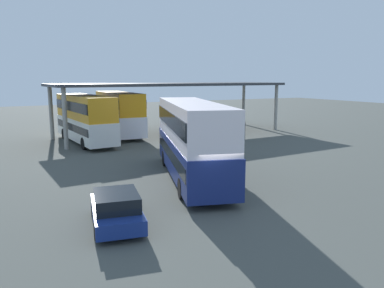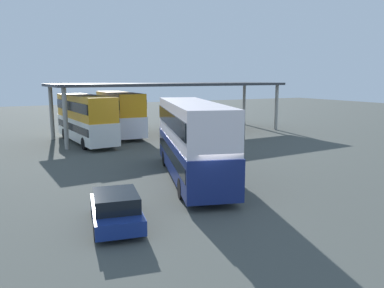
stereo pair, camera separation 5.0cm
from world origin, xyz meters
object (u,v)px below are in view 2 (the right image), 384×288
Objects in this scene: parked_hatchback at (116,209)px; double_decker_near_canopy at (85,117)px; double_decker_mid_row at (119,112)px; double_decker_main at (192,137)px.

double_decker_near_canopy is at bearing 1.72° from parked_hatchback.
double_decker_mid_row is at bearing -57.53° from double_decker_near_canopy.
parked_hatchback is (-5.73, -4.76, -1.69)m from double_decker_main.
double_decker_main reaches higher than parked_hatchback.
double_decker_mid_row is (3.89, 2.97, 0.04)m from double_decker_near_canopy.
double_decker_near_canopy is 1.02× the size of double_decker_mid_row.
parked_hatchback is at bearing 166.61° from double_decker_near_canopy.
double_decker_main is at bearing 178.33° from double_decker_mid_row.
double_decker_mid_row is at bearing -6.59° from parked_hatchback.
double_decker_mid_row is (1.09, 17.85, -0.04)m from double_decker_main.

